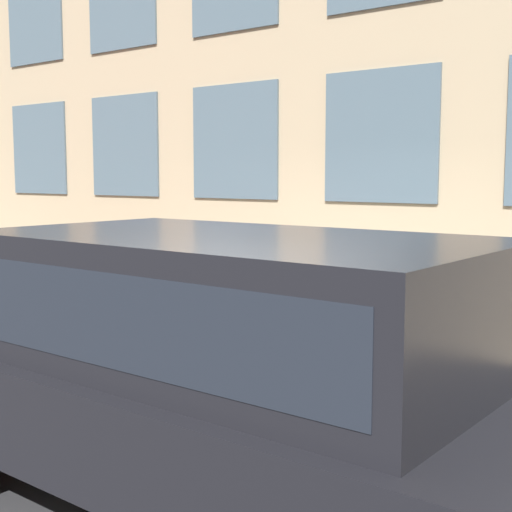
{
  "coord_description": "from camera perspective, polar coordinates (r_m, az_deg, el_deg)",
  "views": [
    {
      "loc": [
        -4.62,
        -3.97,
        2.14
      ],
      "look_at": [
        0.67,
        0.2,
        1.37
      ],
      "focal_mm": 50.0,
      "sensor_mm": 36.0,
      "label": 1
    }
  ],
  "objects": [
    {
      "name": "person",
      "position": [
        7.12,
        -1.78,
        -2.82
      ],
      "size": [
        0.34,
        0.23,
        1.42
      ],
      "rotation": [
        0.0,
        0.0,
        2.16
      ],
      "color": "#726651",
      "rests_on": "sidewalk"
    },
    {
      "name": "ground_plane",
      "position": [
        6.45,
        -2.29,
        -12.82
      ],
      "size": [
        80.0,
        80.0,
        0.0
      ],
      "primitive_type": "plane",
      "color": "#2D2D30"
    },
    {
      "name": "sidewalk",
      "position": [
        7.46,
        4.55,
        -9.64
      ],
      "size": [
        2.7,
        60.0,
        0.13
      ],
      "color": "#A8A093",
      "rests_on": "ground_plane"
    },
    {
      "name": "building_facade",
      "position": [
        8.66,
        10.62,
        18.86
      ],
      "size": [
        0.33,
        40.0,
        7.99
      ],
      "color": "tan",
      "rests_on": "ground_plane"
    },
    {
      "name": "fire_hydrant",
      "position": [
        6.64,
        1.92,
        -7.41
      ],
      "size": [
        0.3,
        0.42,
        0.8
      ],
      "color": "#2D7260",
      "rests_on": "sidewalk"
    },
    {
      "name": "parked_truck_charcoal_near",
      "position": [
        4.41,
        -2.65,
        -7.95
      ],
      "size": [
        1.99,
        5.09,
        1.78
      ],
      "color": "black",
      "rests_on": "ground_plane"
    }
  ]
}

